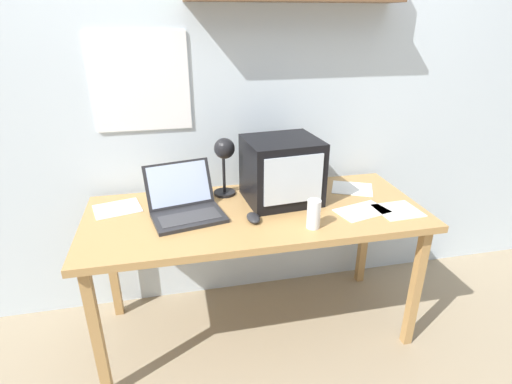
{
  "coord_description": "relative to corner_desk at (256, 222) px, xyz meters",
  "views": [
    {
      "loc": [
        -0.38,
        -1.73,
        1.61
      ],
      "look_at": [
        0.0,
        0.0,
        0.84
      ],
      "focal_mm": 28.0,
      "sensor_mm": 36.0,
      "label": 1
    }
  ],
  "objects": [
    {
      "name": "ground_plane",
      "position": [
        0.0,
        0.0,
        -0.67
      ],
      "size": [
        12.0,
        12.0,
        0.0
      ],
      "primitive_type": "plane",
      "color": "gray"
    },
    {
      "name": "back_wall",
      "position": [
        0.01,
        0.42,
        0.64
      ],
      "size": [
        5.6,
        0.24,
        2.6
      ],
      "color": "silver",
      "rests_on": "ground_plane"
    },
    {
      "name": "corner_desk",
      "position": [
        0.0,
        0.0,
        0.0
      ],
      "size": [
        1.66,
        0.7,
        0.74
      ],
      "color": "#AF824A",
      "rests_on": "ground_plane"
    },
    {
      "name": "crt_monitor",
      "position": [
        0.16,
        0.1,
        0.23
      ],
      "size": [
        0.39,
        0.36,
        0.33
      ],
      "rotation": [
        0.0,
        0.0,
        0.09
      ],
      "color": "black",
      "rests_on": "corner_desk"
    },
    {
      "name": "laptop",
      "position": [
        -0.34,
        0.04,
        0.12
      ],
      "size": [
        0.39,
        0.38,
        0.23
      ],
      "rotation": [
        0.0,
        0.0,
        0.21
      ],
      "color": "#232326",
      "rests_on": "corner_desk"
    },
    {
      "name": "desk_lamp",
      "position": [
        -0.12,
        0.18,
        0.3
      ],
      "size": [
        0.12,
        0.17,
        0.33
      ],
      "rotation": [
        0.0,
        0.0,
        -0.02
      ],
      "color": "black",
      "rests_on": "corner_desk"
    },
    {
      "name": "juice_glass",
      "position": [
        0.22,
        -0.22,
        0.12
      ],
      "size": [
        0.06,
        0.06,
        0.14
      ],
      "color": "white",
      "rests_on": "corner_desk"
    },
    {
      "name": "computer_mouse",
      "position": [
        -0.04,
        -0.11,
        0.08
      ],
      "size": [
        0.07,
        0.11,
        0.03
      ],
      "rotation": [
        0.0,
        0.0,
        0.05
      ],
      "color": "#232326",
      "rests_on": "corner_desk"
    },
    {
      "name": "printed_handout",
      "position": [
        0.58,
        0.15,
        0.06
      ],
      "size": [
        0.28,
        0.26,
        0.0
      ],
      "rotation": [
        0.0,
        0.0,
        -0.44
      ],
      "color": "white",
      "rests_on": "corner_desk"
    },
    {
      "name": "loose_paper_near_monitor",
      "position": [
        0.69,
        -0.15,
        0.06
      ],
      "size": [
        0.21,
        0.2,
        0.0
      ],
      "rotation": [
        0.0,
        0.0,
        0.05
      ],
      "color": "white",
      "rests_on": "corner_desk"
    },
    {
      "name": "loose_paper_near_laptop",
      "position": [
        0.51,
        -0.12,
        0.06
      ],
      "size": [
        0.28,
        0.21,
        0.0
      ],
      "rotation": [
        0.0,
        0.0,
        0.25
      ],
      "color": "white",
      "rests_on": "corner_desk"
    },
    {
      "name": "open_notebook",
      "position": [
        -0.67,
        0.17,
        0.06
      ],
      "size": [
        0.26,
        0.23,
        0.0
      ],
      "rotation": [
        0.0,
        0.0,
        0.25
      ],
      "color": "white",
      "rests_on": "corner_desk"
    }
  ]
}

